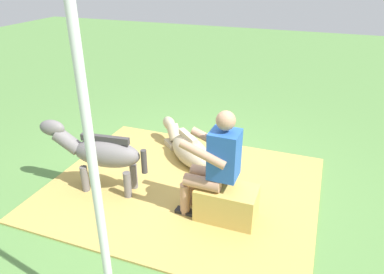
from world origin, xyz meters
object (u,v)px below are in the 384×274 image
(tent_pole_left, at_px, (97,193))
(person_seated, at_px, (214,162))
(hay_bale, at_px, (226,203))
(pony_standing, at_px, (100,152))
(pony_lying, at_px, (187,148))

(tent_pole_left, bearing_deg, person_seated, -100.37)
(hay_bale, distance_m, pony_standing, 1.62)
(hay_bale, distance_m, person_seated, 0.52)
(hay_bale, bearing_deg, pony_lying, -51.01)
(pony_standing, xyz_separation_m, pony_lying, (-0.71, -1.07, -0.34))
(hay_bale, xyz_separation_m, pony_lying, (0.88, -1.09, -0.01))
(pony_standing, height_order, tent_pole_left, tent_pole_left)
(pony_standing, bearing_deg, person_seated, 179.56)
(hay_bale, relative_size, tent_pole_left, 0.26)
(hay_bale, height_order, tent_pole_left, tent_pole_left)
(hay_bale, distance_m, tent_pole_left, 1.97)
(pony_standing, bearing_deg, hay_bale, 179.55)
(person_seated, xyz_separation_m, pony_standing, (1.43, -0.01, -0.16))
(person_seated, xyz_separation_m, tent_pole_left, (0.29, 1.59, 0.58))
(person_seated, bearing_deg, pony_standing, -0.44)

